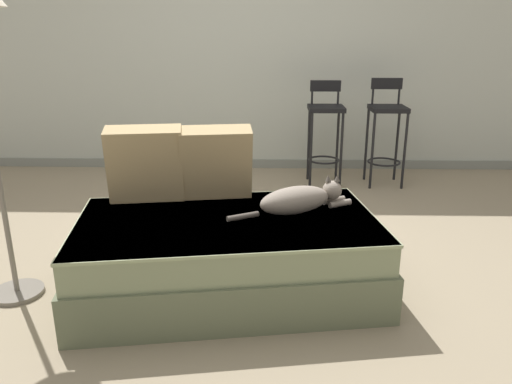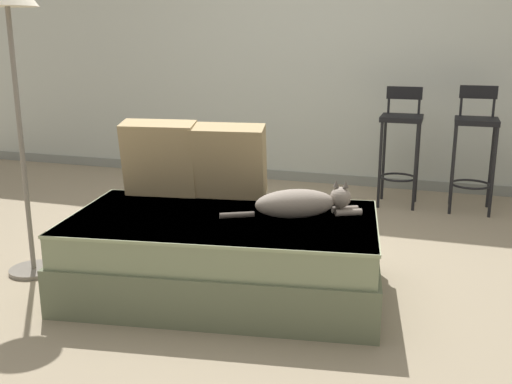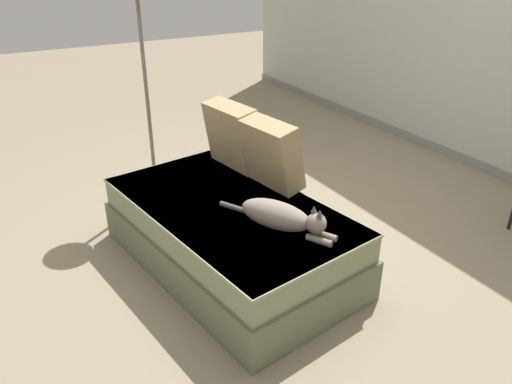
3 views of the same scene
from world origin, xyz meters
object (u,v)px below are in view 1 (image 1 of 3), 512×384
object	(u,v)px
throw_pillow_corner	(145,164)
bar_stool_by_doorway	(386,124)
cat	(300,199)
throw_pillow_middle	(216,162)
couch	(228,255)
bar_stool_near_window	(325,123)

from	to	relation	value
throw_pillow_corner	bar_stool_by_doorway	world-z (taller)	bar_stool_by_doorway
cat	throw_pillow_middle	bearing A→B (deg)	154.12
couch	bar_stool_near_window	size ratio (longest dim) A/B	1.84
throw_pillow_corner	bar_stool_near_window	bearing A→B (deg)	55.23
throw_pillow_corner	throw_pillow_middle	distance (m)	0.41
throw_pillow_corner	bar_stool_near_window	world-z (taller)	bar_stool_near_window
cat	bar_stool_near_window	distance (m)	1.98
throw_pillow_middle	cat	xyz separation A→B (m)	(0.48, -0.23, -0.14)
bar_stool_near_window	bar_stool_by_doorway	bearing A→B (deg)	-0.01
throw_pillow_corner	bar_stool_near_window	xyz separation A→B (m)	(1.23, 1.77, -0.08)
cat	bar_stool_near_window	size ratio (longest dim) A/B	0.74
couch	cat	world-z (taller)	cat
throw_pillow_middle	bar_stool_by_doorway	xyz separation A→B (m)	(1.39, 1.71, -0.08)
couch	cat	size ratio (longest dim) A/B	2.49
throw_pillow_corner	throw_pillow_middle	size ratio (longest dim) A/B	1.02
throw_pillow_middle	bar_stool_near_window	bearing A→B (deg)	64.15
couch	throw_pillow_corner	bearing A→B (deg)	149.67
bar_stool_by_doorway	couch	bearing A→B (deg)	-122.12
bar_stool_by_doorway	throw_pillow_corner	bearing A→B (deg)	-135.24
throw_pillow_middle	bar_stool_near_window	world-z (taller)	bar_stool_near_window
couch	throw_pillow_middle	bearing A→B (deg)	104.92
throw_pillow_middle	couch	bearing A→B (deg)	-75.08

